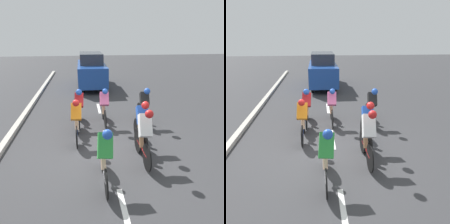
{
  "view_description": "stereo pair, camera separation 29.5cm",
  "coord_description": "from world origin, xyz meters",
  "views": [
    {
      "loc": [
        0.71,
        5.88,
        3.3
      ],
      "look_at": [
        -0.18,
        -0.59,
        0.95
      ],
      "focal_mm": 35.0,
      "sensor_mm": 36.0,
      "label": 1
    },
    {
      "loc": [
        0.42,
        5.92,
        3.3
      ],
      "look_at": [
        -0.18,
        -0.59,
        0.95
      ],
      "focal_mm": 35.0,
      "sensor_mm": 36.0,
      "label": 2
    }
  ],
  "objects": [
    {
      "name": "ground_plane",
      "position": [
        0.0,
        0.0,
        0.0
      ],
      "size": [
        60.0,
        60.0,
        0.0
      ],
      "primitive_type": "plane",
      "color": "#38383A"
    },
    {
      "name": "lane_stripe_near",
      "position": [
        0.0,
        2.61,
        0.0
      ],
      "size": [
        0.12,
        1.4,
        0.01
      ],
      "primitive_type": "cube",
      "color": "white",
      "rests_on": "ground"
    },
    {
      "name": "lane_stripe_mid",
      "position": [
        0.0,
        -0.59,
        0.0
      ],
      "size": [
        0.12,
        1.4,
        0.01
      ],
      "primitive_type": "cube",
      "color": "white",
      "rests_on": "ground"
    },
    {
      "name": "lane_stripe_far",
      "position": [
        0.0,
        -3.79,
        0.0
      ],
      "size": [
        0.12,
        1.4,
        0.01
      ],
      "primitive_type": "cube",
      "color": "white",
      "rests_on": "ground"
    },
    {
      "name": "curb",
      "position": [
        3.2,
        -0.59,
        0.07
      ],
      "size": [
        0.2,
        27.44,
        0.14
      ],
      "primitive_type": "cube",
      "color": "#B7B2A8",
      "rests_on": "ground"
    },
    {
      "name": "cyclist_red",
      "position": [
        0.87,
        -1.87,
        0.77
      ],
      "size": [
        0.36,
        1.66,
        1.48
      ],
      "color": "black",
      "rests_on": "ground"
    },
    {
      "name": "cyclist_orange",
      "position": [
        0.95,
        -0.59,
        0.76
      ],
      "size": [
        0.35,
        1.66,
        1.47
      ],
      "color": "black",
      "rests_on": "ground"
    },
    {
      "name": "cyclist_blue",
      "position": [
        -1.01,
        -0.03,
        0.8
      ],
      "size": [
        0.34,
        1.65,
        1.51
      ],
      "color": "black",
      "rests_on": "ground"
    },
    {
      "name": "cyclist_white",
      "position": [
        -0.83,
        0.86,
        0.81
      ],
      "size": [
        0.36,
        1.68,
        1.57
      ],
      "color": "black",
      "rests_on": "ground"
    },
    {
      "name": "cyclist_green",
      "position": [
        0.29,
        1.69,
        0.79
      ],
      "size": [
        0.37,
        1.63,
        1.49
      ],
      "color": "black",
      "rests_on": "ground"
    },
    {
      "name": "cyclist_pink",
      "position": [
        -0.07,
        -1.9,
        0.75
      ],
      "size": [
        0.34,
        1.64,
        1.46
      ],
      "color": "black",
      "rests_on": "ground"
    },
    {
      "name": "cyclist_black",
      "position": [
        -1.56,
        -1.73,
        0.78
      ],
      "size": [
        0.36,
        1.68,
        1.47
      ],
      "color": "black",
      "rests_on": "ground"
    },
    {
      "name": "support_car",
      "position": [
        0.09,
        -8.35,
        1.08
      ],
      "size": [
        1.7,
        4.57,
        2.15
      ],
      "color": "black",
      "rests_on": "ground"
    }
  ]
}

